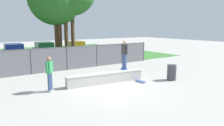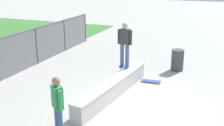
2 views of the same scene
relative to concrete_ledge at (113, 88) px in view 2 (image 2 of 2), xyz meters
The scene contains 6 objects.
ground_plane 1.21m from the concrete_ledge, 108.00° to the right, with size 80.00×80.00×0.00m, color #ADAAA3.
concrete_ledge is the anchor object (origin of this frame).
skateboarder 1.95m from the concrete_ledge, ahead, with size 0.28×0.60×1.82m.
skateboard 2.08m from the concrete_ledge, 27.20° to the right, with size 0.25×0.81×0.09m.
bystander 3.32m from the concrete_ledge, behind, with size 0.45×0.47×1.82m.
trash_bin 4.16m from the concrete_ledge, 23.62° to the right, with size 0.56×0.56×0.97m, color #3F3F44.
Camera 2 is at (-8.54, -2.36, 4.28)m, focal length 45.71 mm.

